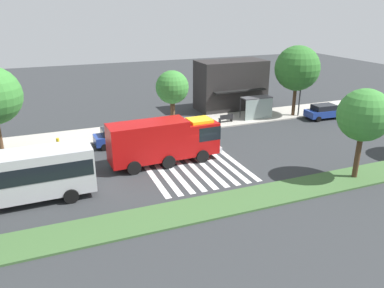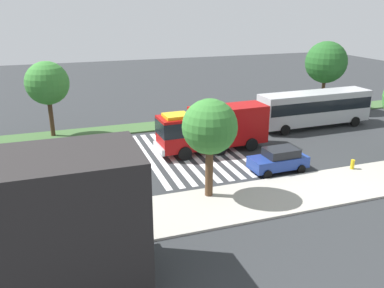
% 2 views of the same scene
% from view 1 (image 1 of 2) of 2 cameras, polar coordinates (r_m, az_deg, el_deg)
% --- Properties ---
extents(ground_plane, '(120.00, 120.00, 0.00)m').
position_cam_1_polar(ground_plane, '(32.78, 0.97, -2.04)').
color(ground_plane, '#2D3033').
extents(sidewalk, '(60.00, 4.80, 0.14)m').
position_cam_1_polar(sidewalk, '(40.88, -4.03, 2.60)').
color(sidewalk, '#ADA89E').
rests_on(sidewalk, ground_plane).
extents(median_strip, '(60.00, 3.00, 0.14)m').
position_cam_1_polar(median_strip, '(26.04, 8.12, -8.30)').
color(median_strip, '#3D6033').
rests_on(median_strip, ground_plane).
extents(crosswalk, '(7.65, 12.23, 0.01)m').
position_cam_1_polar(crosswalk, '(32.38, -0.91, -2.31)').
color(crosswalk, silver).
rests_on(crosswalk, ground_plane).
extents(fire_truck, '(9.42, 2.98, 3.68)m').
position_cam_1_polar(fire_truck, '(31.10, -3.90, 0.69)').
color(fire_truck, '#A50C0C').
rests_on(fire_truck, ground_plane).
extents(parked_car_mid, '(4.26, 2.15, 1.74)m').
position_cam_1_polar(parked_car_mid, '(35.94, -11.32, 1.12)').
color(parked_car_mid, navy).
rests_on(parked_car_mid, ground_plane).
extents(parked_car_east, '(4.64, 2.25, 1.68)m').
position_cam_1_polar(parked_car_east, '(46.47, 19.39, 4.68)').
color(parked_car_east, navy).
rests_on(parked_car_east, ground_plane).
extents(transit_bus, '(11.67, 3.04, 3.52)m').
position_cam_1_polar(transit_bus, '(27.14, -26.99, -4.48)').
color(transit_bus, '#B2B2B7').
rests_on(transit_bus, ground_plane).
extents(bus_stop_shelter, '(3.50, 1.40, 2.46)m').
position_cam_1_polar(bus_stop_shelter, '(43.85, 9.92, 6.03)').
color(bus_stop_shelter, '#4C4C51').
rests_on(bus_stop_shelter, sidewalk).
extents(bench_near_shelter, '(1.60, 0.50, 0.90)m').
position_cam_1_polar(bench_near_shelter, '(42.29, 5.15, 3.90)').
color(bench_near_shelter, black).
rests_on(bench_near_shelter, sidewalk).
extents(street_lamp, '(0.36, 0.36, 6.37)m').
position_cam_1_polar(street_lamp, '(45.72, 16.16, 8.68)').
color(street_lamp, '#2D2D30').
rests_on(street_lamp, sidewalk).
extents(storefront_building, '(8.47, 5.03, 6.08)m').
position_cam_1_polar(storefront_building, '(47.99, 5.85, 8.85)').
color(storefront_building, '#282626').
rests_on(storefront_building, ground_plane).
extents(sidewalk_tree_center, '(3.36, 3.36, 6.19)m').
position_cam_1_polar(sidewalk_tree_center, '(38.56, -3.01, 8.49)').
color(sidewalk_tree_center, '#513823').
rests_on(sidewalk_tree_center, sidewalk).
extents(sidewalk_tree_far_east, '(5.12, 5.12, 8.10)m').
position_cam_1_polar(sidewalk_tree_far_east, '(45.47, 15.62, 10.95)').
color(sidewalk_tree_far_east, '#47301E').
rests_on(sidewalk_tree_far_east, sidewalk).
extents(median_tree_west, '(3.83, 3.83, 6.78)m').
position_cam_1_polar(median_tree_west, '(29.87, 24.57, 3.95)').
color(median_tree_west, '#47301E').
rests_on(median_tree_west, median_strip).
extents(fire_hydrant, '(0.28, 0.28, 0.70)m').
position_cam_1_polar(fire_hydrant, '(37.21, -19.61, 0.31)').
color(fire_hydrant, gold).
rests_on(fire_hydrant, sidewalk).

